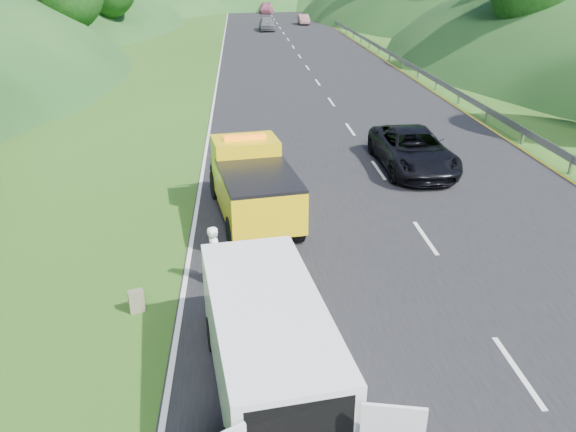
{
  "coord_description": "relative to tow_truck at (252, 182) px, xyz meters",
  "views": [
    {
      "loc": [
        -2.33,
        -10.51,
        7.44
      ],
      "look_at": [
        -1.17,
        3.08,
        1.3
      ],
      "focal_mm": 35.0,
      "sensor_mm": 36.0,
      "label": 1
    }
  ],
  "objects": [
    {
      "name": "ground",
      "position": [
        2.06,
        -5.98,
        -1.19
      ],
      "size": [
        320.0,
        320.0,
        0.0
      ],
      "primitive_type": "plane",
      "color": "#38661E",
      "rests_on": "ground"
    },
    {
      "name": "road_surface",
      "position": [
        5.06,
        34.02,
        -1.18
      ],
      "size": [
        14.0,
        200.0,
        0.02
      ],
      "primitive_type": "cube",
      "color": "black",
      "rests_on": "ground"
    },
    {
      "name": "guardrail",
      "position": [
        12.36,
        46.52,
        -1.19
      ],
      "size": [
        0.06,
        140.0,
        1.52
      ],
      "primitive_type": "cube",
      "color": "gray",
      "rests_on": "ground"
    },
    {
      "name": "tree_line_left",
      "position": [
        -16.94,
        54.02,
        -1.19
      ],
      "size": [
        14.0,
        140.0,
        14.0
      ],
      "primitive_type": null,
      "color": "#225017",
      "rests_on": "ground"
    },
    {
      "name": "tree_line_right",
      "position": [
        25.06,
        54.02,
        -1.19
      ],
      "size": [
        14.0,
        140.0,
        14.0
      ],
      "primitive_type": null,
      "color": "#225017",
      "rests_on": "ground"
    },
    {
      "name": "tow_truck",
      "position": [
        0.0,
        0.0,
        0.0
      ],
      "size": [
        2.94,
        5.92,
        2.43
      ],
      "rotation": [
        0.0,
        0.0,
        0.16
      ],
      "color": "black",
      "rests_on": "ground"
    },
    {
      "name": "white_van",
      "position": [
        0.05,
        -8.09,
        0.0
      ],
      "size": [
        3.33,
        6.22,
        2.11
      ],
      "rotation": [
        0.0,
        0.0,
        0.14
      ],
      "color": "black",
      "rests_on": "ground"
    },
    {
      "name": "woman",
      "position": [
        -1.03,
        -4.03,
        -1.19
      ],
      "size": [
        0.55,
        0.66,
        1.58
      ],
      "primitive_type": "imported",
      "rotation": [
        0.0,
        0.0,
        1.82
      ],
      "color": "white",
      "rests_on": "ground"
    },
    {
      "name": "child",
      "position": [
        -0.21,
        -6.4,
        -1.19
      ],
      "size": [
        0.61,
        0.51,
        1.12
      ],
      "primitive_type": "imported",
      "rotation": [
        0.0,
        0.0,
        -0.18
      ],
      "color": "tan",
      "rests_on": "ground"
    },
    {
      "name": "suitcase",
      "position": [
        -2.84,
        -5.15,
        -0.91
      ],
      "size": [
        0.39,
        0.29,
        0.56
      ],
      "primitive_type": "cube",
      "rotation": [
        0.0,
        0.0,
        0.33
      ],
      "color": "#68604E",
      "rests_on": "ground"
    },
    {
      "name": "passing_suv",
      "position": [
        6.41,
        4.15,
        -1.19
      ],
      "size": [
        2.56,
        5.54,
        1.54
      ],
      "primitive_type": "imported",
      "rotation": [
        0.0,
        0.0,
        0.0
      ],
      "color": "black",
      "rests_on": "ground"
    },
    {
      "name": "dist_car_a",
      "position": [
        3.25,
        55.07,
        -1.19
      ],
      "size": [
        1.88,
        4.66,
        1.59
      ],
      "primitive_type": "imported",
      "color": "#525457",
      "rests_on": "ground"
    },
    {
      "name": "dist_car_b",
      "position": [
        8.55,
        62.41,
        -1.19
      ],
      "size": [
        1.35,
        3.88,
        1.28
      ],
      "primitive_type": "imported",
      "color": "brown",
      "rests_on": "ground"
    },
    {
      "name": "dist_car_c",
      "position": [
        4.55,
        81.61,
        -1.19
      ],
      "size": [
        2.19,
        5.38,
        1.56
      ],
      "primitive_type": "imported",
      "color": "#974B62",
      "rests_on": "ground"
    }
  ]
}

